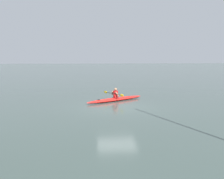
% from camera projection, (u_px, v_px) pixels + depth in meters
% --- Properties ---
extents(ground_plane, '(160.00, 160.00, 0.00)m').
position_uv_depth(ground_plane, '(117.00, 107.00, 16.41)').
color(ground_plane, '#384742').
extents(kayak, '(4.47, 3.10, 0.25)m').
position_uv_depth(kayak, '(115.00, 99.00, 18.70)').
color(kayak, red).
rests_on(kayak, ground).
extents(kayaker, '(1.27, 1.99, 0.71)m').
position_uv_depth(kayaker, '(115.00, 94.00, 18.63)').
color(kayaker, red).
rests_on(kayaker, kayak).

